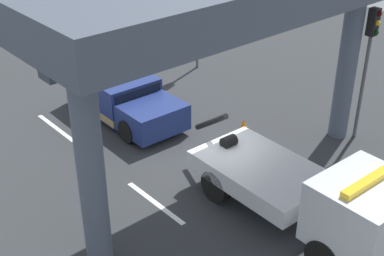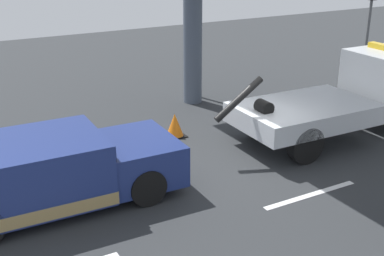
{
  "view_description": "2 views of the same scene",
  "coord_description": "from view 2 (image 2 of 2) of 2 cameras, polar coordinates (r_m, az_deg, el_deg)",
  "views": [
    {
      "loc": [
        10.19,
        -9.81,
        9.38
      ],
      "look_at": [
        -0.95,
        -0.2,
        1.29
      ],
      "focal_mm": 49.7,
      "sensor_mm": 36.0,
      "label": 1
    },
    {
      "loc": [
        -7.32,
        -9.96,
        5.53
      ],
      "look_at": [
        -1.47,
        0.51,
        0.93
      ],
      "focal_mm": 46.74,
      "sensor_mm": 36.0,
      "label": 2
    }
  ],
  "objects": [
    {
      "name": "traffic_light_mid",
      "position": [
        23.28,
        19.81,
        13.21
      ],
      "size": [
        0.39,
        0.32,
        3.92
      ],
      "color": "#515456",
      "rests_on": "ground"
    },
    {
      "name": "traffic_cone_orange",
      "position": [
        14.72,
        -1.98,
        0.28
      ],
      "size": [
        0.59,
        0.59,
        0.7
      ],
      "color": "orange",
      "rests_on": "ground"
    },
    {
      "name": "lane_stripe_mid",
      "position": [
        11.86,
        13.39,
        -7.42
      ],
      "size": [
        2.6,
        0.16,
        0.01
      ],
      "primitive_type": "cube",
      "color": "silver",
      "rests_on": "ground"
    },
    {
      "name": "towed_van_green",
      "position": [
        11.22,
        -15.95,
        -4.94
      ],
      "size": [
        5.24,
        2.3,
        1.58
      ],
      "color": "navy",
      "rests_on": "ground"
    },
    {
      "name": "tow_truck_white",
      "position": [
        15.51,
        18.18,
        3.7
      ],
      "size": [
        7.27,
        2.53,
        2.46
      ],
      "color": "silver",
      "rests_on": "ground"
    },
    {
      "name": "ground_plane",
      "position": [
        13.56,
        6.51,
        -3.46
      ],
      "size": [
        60.0,
        40.0,
        0.1
      ],
      "primitive_type": "cube",
      "color": "#2D3033"
    },
    {
      "name": "traffic_light_far",
      "position": [
        17.8,
        0.86,
        14.0
      ],
      "size": [
        0.39,
        0.32,
        4.64
      ],
      "color": "#515456",
      "rests_on": "ground"
    }
  ]
}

